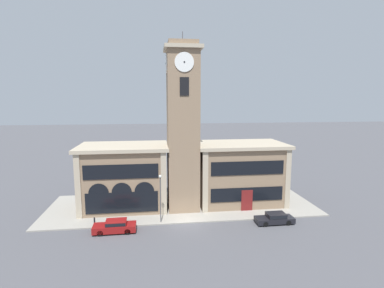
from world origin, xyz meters
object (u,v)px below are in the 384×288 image
parked_car_near (115,226)px  parked_car_mid (275,218)px  bollard (95,222)px  street_lamp (160,191)px

parked_car_near → parked_car_mid: (18.56, 0.00, -0.06)m
parked_car_near → bollard: parked_car_near is taller
parked_car_mid → parked_car_near: bearing=-0.6°
street_lamp → bollard: 8.29m
bollard → parked_car_mid: bearing=-4.5°
parked_car_mid → bollard: (-21.08, 1.67, -0.00)m
street_lamp → bollard: (-7.62, -0.19, -3.26)m
parked_car_mid → bollard: 21.15m
street_lamp → bollard: size_ratio=5.42×
parked_car_mid → street_lamp: size_ratio=0.79×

